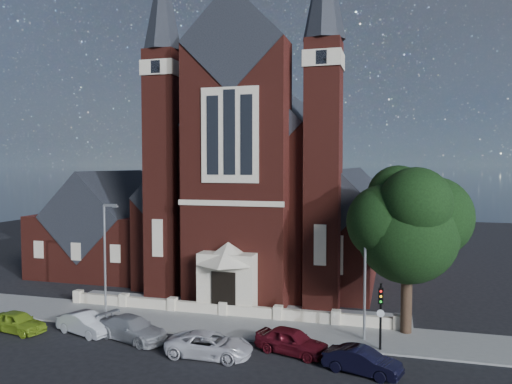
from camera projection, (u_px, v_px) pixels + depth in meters
ground at (256, 288)px, 43.89m from camera, size 120.00×120.00×0.00m
pavement_strip at (214, 325)px, 33.78m from camera, size 60.00×5.00×0.12m
forecourt_paving at (232, 308)px, 37.63m from camera, size 26.00×3.00×0.14m
forecourt_wall at (224, 316)px, 35.71m from camera, size 24.00×0.40×0.90m
church at (276, 191)px, 51.08m from camera, size 20.01×34.90×29.20m
parish_hall at (113, 232)px, 50.84m from camera, size 12.00×12.20×10.24m
street_tree at (409, 227)px, 31.20m from camera, size 6.40×6.60×10.70m
street_lamp_left at (106, 253)px, 35.17m from camera, size 1.16×0.22×8.09m
street_lamp_right at (366, 267)px, 30.35m from camera, size 1.16×0.22×8.09m
traffic_signal at (381, 308)px, 28.70m from camera, size 0.28×0.42×4.00m
car_lime_van at (18, 322)px, 32.20m from camera, size 4.22×2.26×1.37m
car_silver_a at (85, 324)px, 31.86m from camera, size 4.40×2.64×1.37m
car_silver_b at (133, 329)px, 30.78m from camera, size 5.30×3.47×1.43m
car_white_suv at (210, 345)px, 28.10m from camera, size 4.94×2.32×1.37m
car_dark_red at (292, 341)px, 28.56m from camera, size 4.65×2.97×1.47m
car_navy at (362, 361)px, 25.81m from camera, size 4.26×2.50×1.33m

